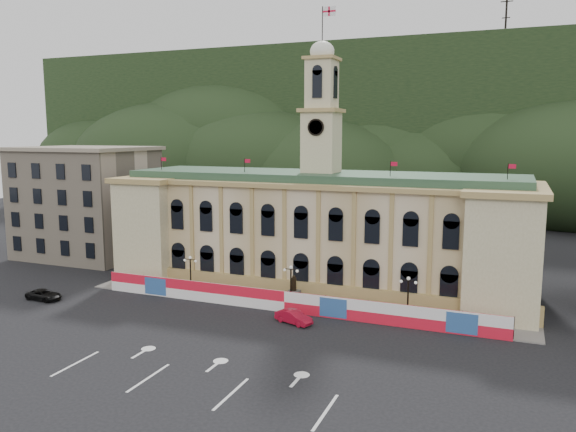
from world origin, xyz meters
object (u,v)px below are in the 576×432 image
at_px(statue, 294,295).
at_px(lamp_center, 291,282).
at_px(red_sedan, 294,317).
at_px(black_suv, 44,295).

distance_m(statue, lamp_center, 2.14).
xyz_separation_m(lamp_center, red_sedan, (2.46, -5.34, -2.34)).
relative_size(statue, lamp_center, 0.72).
bearing_deg(red_sedan, lamp_center, 43.70).
xyz_separation_m(red_sedan, black_suv, (-32.46, -3.57, -0.07)).
xyz_separation_m(statue, red_sedan, (2.46, -6.34, -0.46)).
distance_m(statue, black_suv, 31.60).
bearing_deg(statue, black_suv, -161.71).
distance_m(statue, red_sedan, 6.82).
height_order(statue, red_sedan, statue).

